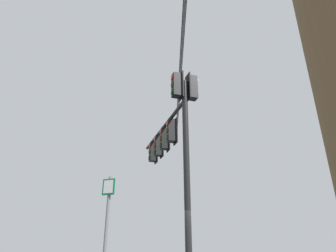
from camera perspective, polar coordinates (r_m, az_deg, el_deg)
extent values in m
cylinder|color=black|center=(9.31, 3.66, -9.98)|extent=(0.20, 0.20, 6.97)
cylinder|color=black|center=(12.58, -1.06, -0.54)|extent=(5.36, 0.75, 0.14)
cube|color=black|center=(10.45, 1.66, 7.87)|extent=(0.33, 0.33, 0.90)
cube|color=black|center=(10.50, 2.54, 7.72)|extent=(0.44, 0.09, 1.04)
cylinder|color=red|center=(10.57, 0.78, 9.41)|extent=(0.20, 0.05, 0.20)
cylinder|color=#3C2703|center=(10.41, 0.79, 8.02)|extent=(0.20, 0.05, 0.20)
cylinder|color=black|center=(10.25, 0.80, 6.58)|extent=(0.20, 0.05, 0.20)
cube|color=black|center=(10.64, 4.74, 7.34)|extent=(0.33, 0.33, 0.90)
cube|color=black|center=(10.58, 3.88, 7.49)|extent=(0.44, 0.09, 1.04)
cylinder|color=red|center=(10.85, 5.50, 8.56)|extent=(0.20, 0.05, 0.20)
cylinder|color=#3C2703|center=(10.70, 5.56, 7.20)|extent=(0.20, 0.05, 0.20)
cylinder|color=black|center=(10.55, 5.62, 5.79)|extent=(0.20, 0.05, 0.20)
cube|color=black|center=(11.33, 0.63, -0.93)|extent=(0.34, 0.34, 0.90)
cube|color=black|center=(11.38, 1.45, -1.02)|extent=(0.44, 0.10, 1.04)
cylinder|color=red|center=(11.40, -0.17, 0.56)|extent=(0.20, 0.06, 0.20)
cylinder|color=#3C2703|center=(11.29, -0.17, -0.84)|extent=(0.20, 0.06, 0.20)
cylinder|color=black|center=(11.18, -0.17, -2.26)|extent=(0.20, 0.06, 0.20)
cube|color=black|center=(12.14, -0.73, -2.48)|extent=(0.34, 0.34, 0.90)
cube|color=black|center=(12.18, 0.05, -2.56)|extent=(0.44, 0.11, 1.04)
cylinder|color=red|center=(12.21, -1.47, -1.10)|extent=(0.20, 0.06, 0.20)
cylinder|color=#3C2703|center=(12.11, -1.48, -2.41)|extent=(0.20, 0.06, 0.20)
cylinder|color=black|center=(12.00, -1.50, -3.75)|extent=(0.20, 0.06, 0.20)
cube|color=black|center=(12.97, -1.91, -3.85)|extent=(0.32, 0.32, 0.90)
cube|color=black|center=(13.02, -1.20, -3.93)|extent=(0.44, 0.08, 1.04)
cylinder|color=red|center=(13.03, -2.59, -2.52)|extent=(0.20, 0.05, 0.20)
cylinder|color=#3C2703|center=(12.92, -2.61, -3.76)|extent=(0.20, 0.05, 0.20)
cylinder|color=black|center=(12.83, -2.64, -5.03)|extent=(0.20, 0.05, 0.20)
cube|color=black|center=(13.81, -2.96, -5.04)|extent=(0.33, 0.33, 0.90)
cube|color=black|center=(13.85, -2.28, -5.11)|extent=(0.44, 0.08, 1.04)
cylinder|color=red|center=(13.86, -3.59, -3.79)|extent=(0.20, 0.05, 0.20)
cylinder|color=#3C2703|center=(13.76, -3.62, -4.97)|extent=(0.20, 0.05, 0.20)
cylinder|color=black|center=(13.67, -3.65, -6.16)|extent=(0.20, 0.05, 0.20)
cylinder|color=slate|center=(6.19, -12.12, -22.37)|extent=(0.07, 0.07, 2.81)
cube|color=#0C7238|center=(6.28, -11.40, -11.45)|extent=(0.22, 0.22, 0.33)
cube|color=white|center=(6.27, -11.47, -11.42)|extent=(0.16, 0.16, 0.27)
cylinder|color=black|center=(12.25, 2.82, 12.94)|extent=(16.84, 7.65, 0.39)
cylinder|color=black|center=(12.29, 2.82, 13.17)|extent=(16.84, 7.65, 0.39)
cylinder|color=black|center=(12.52, 2.78, 14.62)|extent=(16.84, 7.65, 0.39)
cylinder|color=black|center=(12.76, 2.75, 15.97)|extent=(16.84, 7.65, 0.39)
cylinder|color=black|center=(13.04, 2.71, 17.44)|extent=(16.84, 7.65, 0.39)
cylinder|color=black|center=(13.30, 2.68, 18.76)|extent=(16.84, 7.65, 0.39)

